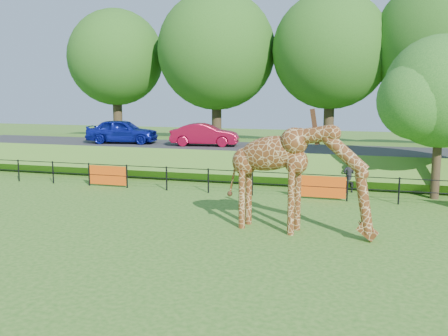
% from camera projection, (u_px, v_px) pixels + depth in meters
% --- Properties ---
extents(ground, '(90.00, 90.00, 0.00)m').
position_uv_depth(ground, '(186.00, 252.00, 14.04)').
color(ground, '#2A6419').
rests_on(ground, ground).
extents(giraffe, '(4.99, 1.70, 3.51)m').
position_uv_depth(giraffe, '(299.00, 179.00, 15.70)').
color(giraffe, '#5E3013').
rests_on(giraffe, ground).
extents(perimeter_fence, '(28.07, 0.10, 1.10)m').
position_uv_depth(perimeter_fence, '(252.00, 183.00, 21.53)').
color(perimeter_fence, black).
rests_on(perimeter_fence, ground).
extents(embankment, '(40.00, 9.00, 1.30)m').
position_uv_depth(embankment, '(282.00, 158.00, 28.62)').
color(embankment, '#2A6419').
rests_on(embankment, ground).
extents(road, '(40.00, 5.00, 0.12)m').
position_uv_depth(road, '(278.00, 149.00, 27.09)').
color(road, '#2B2A2D').
rests_on(road, embankment).
extents(car_blue, '(4.38, 2.31, 1.42)m').
position_uv_depth(car_blue, '(122.00, 131.00, 29.43)').
color(car_blue, '#1522AE').
rests_on(car_blue, road).
extents(car_red, '(3.94, 1.87, 1.25)m').
position_uv_depth(car_red, '(205.00, 135.00, 28.05)').
color(car_red, '#A10B2C').
rests_on(car_red, road).
extents(visitor, '(0.61, 0.50, 1.44)m').
position_uv_depth(visitor, '(349.00, 177.00, 22.16)').
color(visitor, black).
rests_on(visitor, ground).
extents(tree_east, '(5.40, 4.71, 6.76)m').
position_uv_depth(tree_east, '(443.00, 96.00, 20.36)').
color(tree_east, '#2F2415').
rests_on(tree_east, ground).
extents(bg_tree_line, '(37.30, 8.80, 11.82)m').
position_uv_depth(bg_tree_line, '(329.00, 50.00, 33.23)').
color(bg_tree_line, '#2F2415').
rests_on(bg_tree_line, ground).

